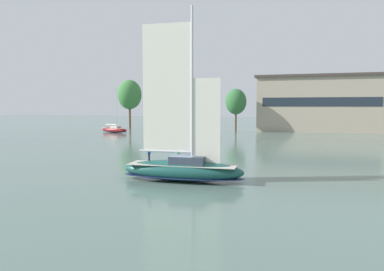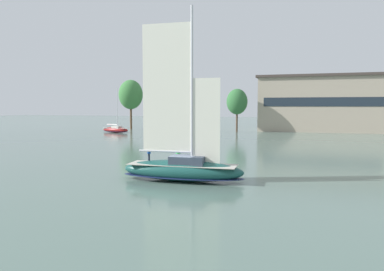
# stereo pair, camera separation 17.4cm
# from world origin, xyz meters

# --- Properties ---
(ground_plane) EXTENTS (400.00, 400.00, 0.00)m
(ground_plane) POSITION_xyz_m (0.00, 0.00, 0.00)
(ground_plane) COLOR slate
(waterfront_building) EXTENTS (34.70, 14.14, 15.66)m
(waterfront_building) POSITION_xyz_m (13.55, 77.95, 7.87)
(waterfront_building) COLOR tan
(waterfront_building) RESTS_ON ground
(tree_shore_left) EXTENTS (7.31, 7.31, 15.05)m
(tree_shore_left) POSITION_xyz_m (-41.50, 69.41, 10.54)
(tree_shore_left) COLOR brown
(tree_shore_left) RESTS_ON ground
(tree_shore_center) EXTENTS (5.75, 5.75, 11.83)m
(tree_shore_center) POSITION_xyz_m (-8.36, 68.13, 8.28)
(tree_shore_center) COLOR #4C3828
(tree_shore_center) RESTS_ON ground
(sailboat_main) EXTENTS (12.24, 4.07, 16.57)m
(sailboat_main) POSITION_xyz_m (0.02, 0.00, 1.27)
(sailboat_main) COLOR #194C47
(sailboat_main) RESTS_ON ground
(sailboat_moored_mid_channel) EXTENTS (8.96, 4.33, 11.87)m
(sailboat_moored_mid_channel) POSITION_xyz_m (-38.75, 55.14, 0.81)
(sailboat_moored_mid_channel) COLOR maroon
(sailboat_moored_mid_channel) RESTS_ON ground
(channel_buoy) EXTENTS (1.05, 1.05, 1.91)m
(channel_buoy) POSITION_xyz_m (-5.02, 12.34, 0.75)
(channel_buoy) COLOR green
(channel_buoy) RESTS_ON ground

